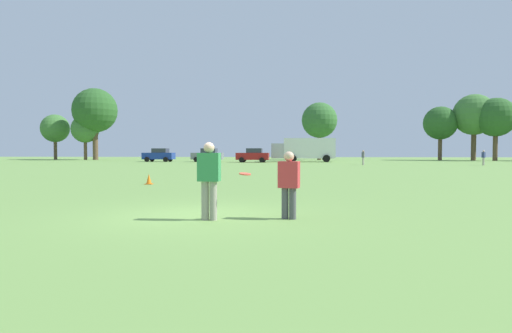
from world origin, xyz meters
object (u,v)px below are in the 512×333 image
at_px(traffic_cone, 149,179).
at_px(box_truck, 305,149).
at_px(parked_car_center, 253,155).
at_px(bystander_far_jogger, 363,157).
at_px(frisbee, 245,174).
at_px(parked_car_mid_left, 208,155).
at_px(bystander_sideline_watcher, 484,157).
at_px(player_thrower, 209,176).
at_px(player_defender, 289,181).
at_px(parked_car_near_left, 159,155).

bearing_deg(traffic_cone, box_truck, 78.03).
distance_m(parked_car_center, bystander_far_jogger, 15.78).
distance_m(frisbee, bystander_far_jogger, 38.29).
relative_size(traffic_cone, parked_car_center, 0.11).
distance_m(parked_car_mid_left, bystander_sideline_watcher, 33.18).
relative_size(player_thrower, player_defender, 1.13).
xyz_separation_m(parked_car_mid_left, bystander_far_jogger, (18.81, -11.61, -0.04)).
bearing_deg(frisbee, parked_car_mid_left, 101.61).
bearing_deg(frisbee, parked_car_center, 94.53).
distance_m(frisbee, parked_car_near_left, 51.77).
bearing_deg(bystander_sideline_watcher, parked_car_center, 158.61).
xyz_separation_m(box_truck, bystander_sideline_watcher, (17.94, -12.60, -0.86)).
xyz_separation_m(box_truck, bystander_far_jogger, (5.70, -12.55, -0.87)).
distance_m(player_thrower, frisbee, 0.80).
bearing_deg(parked_car_center, bystander_far_jogger, -37.66).
bearing_deg(player_defender, parked_car_mid_left, 102.74).
relative_size(box_truck, bystander_sideline_watcher, 5.44).
height_order(player_thrower, player_defender, player_thrower).
bearing_deg(player_defender, player_thrower, -170.68).
height_order(player_defender, parked_car_mid_left, parked_car_mid_left).
bearing_deg(box_truck, bystander_sideline_watcher, -35.07).
distance_m(parked_car_near_left, parked_car_mid_left, 6.75).
distance_m(frisbee, box_truck, 49.92).
bearing_deg(parked_car_center, player_thrower, -86.43).
height_order(player_defender, box_truck, box_truck).
xyz_separation_m(player_defender, parked_car_near_left, (-17.76, 48.79, 0.07)).
bearing_deg(player_thrower, box_truck, 85.58).
xyz_separation_m(parked_car_center, bystander_far_jogger, (12.49, -9.64, -0.04)).
distance_m(player_defender, box_truck, 49.69).
xyz_separation_m(traffic_cone, parked_car_center, (1.69, 37.09, 0.69)).
height_order(player_thrower, bystander_far_jogger, player_thrower).
bearing_deg(player_defender, bystander_far_jogger, 78.12).
xyz_separation_m(frisbee, bystander_far_jogger, (8.77, 37.27, -0.14)).
distance_m(player_thrower, bystander_sideline_watcher, 43.23).
xyz_separation_m(player_thrower, parked_car_mid_left, (-9.25, 48.99, -0.05)).
bearing_deg(player_thrower, parked_car_center, 93.57).
bearing_deg(parked_car_mid_left, player_defender, -77.26).
xyz_separation_m(player_defender, box_truck, (2.10, 49.64, 0.90)).
height_order(player_thrower, frisbee, player_thrower).
xyz_separation_m(traffic_cone, box_truck, (8.48, 40.00, 1.52)).
relative_size(frisbee, bystander_sideline_watcher, 0.17).
height_order(parked_car_mid_left, parked_car_center, same).
xyz_separation_m(player_defender, bystander_far_jogger, (7.80, 37.09, 0.03)).
height_order(parked_car_center, bystander_far_jogger, parked_car_center).
xyz_separation_m(parked_car_center, box_truck, (6.79, 2.91, 0.83)).
xyz_separation_m(bystander_sideline_watcher, bystander_far_jogger, (-12.25, 0.05, -0.01)).
bearing_deg(bystander_far_jogger, parked_car_mid_left, 148.32).
bearing_deg(bystander_sideline_watcher, traffic_cone, -133.95).
bearing_deg(traffic_cone, bystander_far_jogger, 62.69).
height_order(frisbee, box_truck, box_truck).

